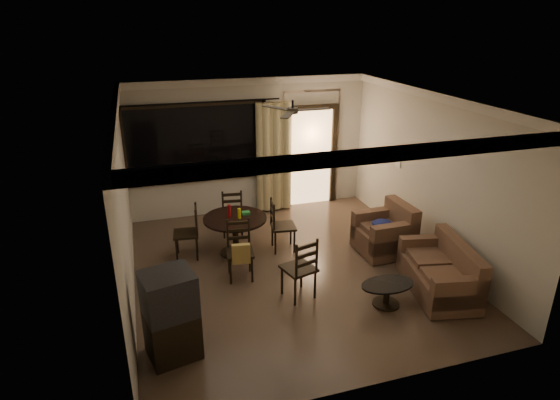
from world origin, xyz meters
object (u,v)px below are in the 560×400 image
object	(u,v)px
dining_chair_west	(187,242)
dining_chair_south	(240,261)
armchair	(386,233)
dining_chair_north	(232,221)
sofa	(442,273)
tv_cabinet	(171,315)
coffee_table	(387,291)
dining_chair_east	(282,235)
side_chair	(299,279)
dining_table	(235,225)

from	to	relation	value
dining_chair_west	dining_chair_south	xyz separation A→B (m)	(0.72, -0.96, 0.02)
armchair	dining_chair_north	bearing A→B (deg)	147.10
armchair	sofa	bearing A→B (deg)	-84.82
tv_cabinet	coffee_table	distance (m)	3.08
dining_chair_east	dining_chair_north	bearing A→B (deg)	46.76
sofa	side_chair	world-z (taller)	side_chair
coffee_table	dining_chair_north	bearing A→B (deg)	119.02
dining_chair_west	armchair	distance (m)	3.49
dining_table	tv_cabinet	distance (m)	2.72
dining_chair_east	armchair	distance (m)	1.84
dining_table	sofa	bearing A→B (deg)	-38.12
side_chair	dining_chair_north	bearing A→B (deg)	-93.21
armchair	coffee_table	bearing A→B (deg)	-119.84
dining_chair_north	side_chair	world-z (taller)	side_chair
dining_table	dining_chair_south	distance (m)	0.89
dining_chair_west	side_chair	xyz separation A→B (m)	(1.44, -1.73, 0.01)
dining_chair_west	dining_chair_north	distance (m)	1.15
dining_chair_south	sofa	bearing A→B (deg)	-17.13
dining_table	dining_chair_south	xyz separation A→B (m)	(-0.11, -0.85, -0.24)
dining_chair_south	tv_cabinet	size ratio (longest dim) A/B	0.83
tv_cabinet	sofa	bearing A→B (deg)	-8.82
tv_cabinet	side_chair	xyz separation A→B (m)	(1.91, 0.76, -0.28)
sofa	dining_chair_south	bearing A→B (deg)	167.00
dining_chair_east	sofa	bearing A→B (deg)	-129.73
sofa	coffee_table	bearing A→B (deg)	-164.14
dining_table	dining_chair_east	size ratio (longest dim) A/B	1.16
side_chair	coffee_table	bearing A→B (deg)	138.07
armchair	side_chair	xyz separation A→B (m)	(-1.95, -0.90, -0.07)
dining_chair_south	dining_chair_north	distance (m)	1.64
dining_chair_north	coffee_table	size ratio (longest dim) A/B	1.19
dining_table	dining_chair_north	world-z (taller)	dining_chair_north
dining_chair_north	sofa	size ratio (longest dim) A/B	0.60
dining_table	dining_chair_south	world-z (taller)	dining_chair_south
dining_chair_south	side_chair	size ratio (longest dim) A/B	0.96
sofa	tv_cabinet	bearing A→B (deg)	-164.94
tv_cabinet	dining_chair_east	bearing A→B (deg)	34.52
dining_chair_east	coffee_table	world-z (taller)	dining_chair_east
dining_chair_west	tv_cabinet	bearing A→B (deg)	-3.41
dining_chair_east	coffee_table	bearing A→B (deg)	-148.95
dining_chair_north	coffee_table	xyz separation A→B (m)	(1.66, -2.99, -0.05)
dining_chair_west	dining_chair_south	world-z (taller)	same
dining_chair_east	dining_chair_south	world-z (taller)	same
dining_chair_south	dining_chair_north	world-z (taller)	same
dining_chair_south	side_chair	bearing A→B (deg)	-40.10
coffee_table	side_chair	distance (m)	1.29
dining_chair_north	tv_cabinet	distance (m)	3.48
dining_chair_east	tv_cabinet	bearing A→B (deg)	144.27
tv_cabinet	side_chair	world-z (taller)	tv_cabinet
dining_chair_south	dining_chair_north	xyz separation A→B (m)	(0.21, 1.63, -0.02)
dining_chair_south	armchair	size ratio (longest dim) A/B	1.07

